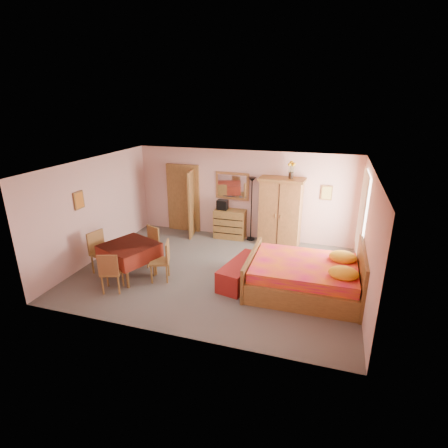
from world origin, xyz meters
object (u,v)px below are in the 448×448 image
(dining_table, at_px, (131,260))
(floor_lamp, at_px, (251,209))
(sunflower_vase, at_px, (291,170))
(bed, at_px, (304,268))
(chest_of_drawers, at_px, (230,224))
(chair_north, at_px, (148,246))
(wardrobe, at_px, (280,212))
(chair_east, at_px, (160,261))
(wall_mirror, at_px, (232,186))
(chair_south, at_px, (112,271))
(bench, at_px, (242,272))
(chair_west, at_px, (103,253))
(stereo, at_px, (222,205))

(dining_table, bearing_deg, floor_lamp, 54.61)
(sunflower_vase, bearing_deg, dining_table, -137.69)
(dining_table, bearing_deg, bed, 7.28)
(chest_of_drawers, bearing_deg, chair_north, -123.76)
(wardrobe, distance_m, chair_east, 3.73)
(wall_mirror, distance_m, bed, 3.76)
(sunflower_vase, xyz_separation_m, chair_east, (-2.51, -2.92, -1.70))
(wardrobe, height_order, sunflower_vase, sunflower_vase)
(wall_mirror, relative_size, chair_south, 1.10)
(bench, distance_m, chair_east, 1.89)
(bed, bearing_deg, floor_lamp, 124.00)
(chest_of_drawers, height_order, chair_south, chair_south)
(bed, distance_m, chair_east, 3.23)
(chair_west, bearing_deg, wall_mirror, 159.62)
(dining_table, xyz_separation_m, chair_east, (0.74, 0.04, 0.07))
(wall_mirror, bearing_deg, chair_east, -100.87)
(floor_lamp, distance_m, chair_north, 3.19)
(sunflower_vase, bearing_deg, bed, -74.49)
(bed, distance_m, chair_west, 4.67)
(wall_mirror, height_order, stereo, wall_mirror)
(floor_lamp, bearing_deg, wall_mirror, 164.53)
(stereo, xyz_separation_m, wardrobe, (1.72, -0.06, -0.04))
(chair_south, xyz_separation_m, chair_west, (-0.68, 0.66, 0.04))
(bed, bearing_deg, chair_north, 176.38)
(sunflower_vase, bearing_deg, chair_east, -130.74)
(bench, bearing_deg, dining_table, -169.02)
(chest_of_drawers, distance_m, chair_south, 4.03)
(floor_lamp, relative_size, chair_north, 1.98)
(wall_mirror, distance_m, sunflower_vase, 1.85)
(bench, bearing_deg, stereo, 116.53)
(chair_east, bearing_deg, chair_north, 25.80)
(wardrobe, bearing_deg, chair_south, -126.11)
(wall_mirror, distance_m, floor_lamp, 0.90)
(bed, bearing_deg, wall_mirror, 130.67)
(chest_of_drawers, xyz_separation_m, wall_mirror, (-0.00, 0.21, 1.12))
(bed, height_order, chair_south, bed)
(wardrobe, bearing_deg, chest_of_drawers, -179.02)
(stereo, height_order, bed, stereo)
(wall_mirror, distance_m, chair_north, 3.11)
(floor_lamp, xyz_separation_m, chair_west, (-2.88, -3.09, -0.43))
(wall_mirror, height_order, bench, wall_mirror)
(bed, relative_size, chair_south, 2.57)
(chest_of_drawers, height_order, chair_west, chair_west)
(bench, distance_m, chair_north, 2.51)
(chest_of_drawers, relative_size, wall_mirror, 0.90)
(chair_west, bearing_deg, chair_east, 107.35)
(stereo, xyz_separation_m, chair_south, (-1.33, -3.71, -0.55))
(sunflower_vase, bearing_deg, wardrobe, -176.10)
(bed, height_order, dining_table, bed)
(wall_mirror, distance_m, chair_south, 4.37)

